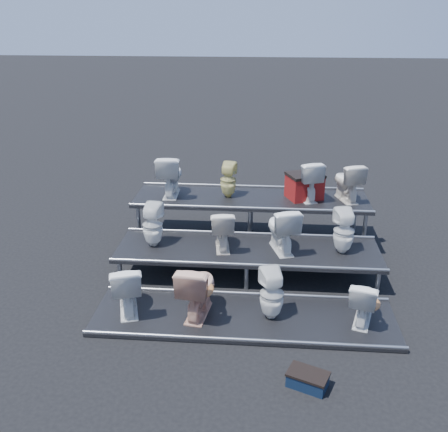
# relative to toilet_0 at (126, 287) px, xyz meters

# --- Properties ---
(ground) EXTENTS (80.00, 80.00, 0.00)m
(ground) POSITION_rel_toilet_0_xyz_m (1.64, 1.30, -0.44)
(ground) COLOR black
(ground) RESTS_ON ground
(tier_front) EXTENTS (4.20, 1.20, 0.06)m
(tier_front) POSITION_rel_toilet_0_xyz_m (1.64, 0.00, -0.41)
(tier_front) COLOR black
(tier_front) RESTS_ON ground
(tier_mid) EXTENTS (4.20, 1.20, 0.46)m
(tier_mid) POSITION_rel_toilet_0_xyz_m (1.64, 1.30, -0.21)
(tier_mid) COLOR black
(tier_mid) RESTS_ON ground
(tier_back) EXTENTS (4.20, 1.20, 0.86)m
(tier_back) POSITION_rel_toilet_0_xyz_m (1.64, 2.60, -0.01)
(tier_back) COLOR black
(tier_back) RESTS_ON ground
(toilet_0) EXTENTS (0.62, 0.83, 0.75)m
(toilet_0) POSITION_rel_toilet_0_xyz_m (0.00, 0.00, 0.00)
(toilet_0) COLOR white
(toilet_0) RESTS_ON tier_front
(toilet_1) EXTENTS (0.55, 0.84, 0.81)m
(toilet_1) POSITION_rel_toilet_0_xyz_m (1.00, 0.00, 0.03)
(toilet_1) COLOR #E1A88C
(toilet_1) RESTS_ON tier_front
(toilet_2) EXTENTS (0.41, 0.42, 0.73)m
(toilet_2) POSITION_rel_toilet_0_xyz_m (2.02, 0.00, -0.01)
(toilet_2) COLOR white
(toilet_2) RESTS_ON tier_front
(toilet_3) EXTENTS (0.53, 0.71, 0.65)m
(toilet_3) POSITION_rel_toilet_0_xyz_m (3.26, 0.00, -0.05)
(toilet_3) COLOR white
(toilet_3) RESTS_ON tier_front
(toilet_4) EXTENTS (0.36, 0.36, 0.72)m
(toilet_4) POSITION_rel_toilet_0_xyz_m (0.11, 1.30, 0.38)
(toilet_4) COLOR white
(toilet_4) RESTS_ON tier_mid
(toilet_5) EXTENTS (0.45, 0.69, 0.66)m
(toilet_5) POSITION_rel_toilet_0_xyz_m (1.23, 1.30, 0.36)
(toilet_5) COLOR silver
(toilet_5) RESTS_ON tier_mid
(toilet_6) EXTENTS (0.61, 0.82, 0.75)m
(toilet_6) POSITION_rel_toilet_0_xyz_m (2.17, 1.30, 0.40)
(toilet_6) COLOR white
(toilet_6) RESTS_ON tier_mid
(toilet_7) EXTENTS (0.38, 0.38, 0.72)m
(toilet_7) POSITION_rel_toilet_0_xyz_m (3.13, 1.30, 0.38)
(toilet_7) COLOR white
(toilet_7) RESTS_ON tier_mid
(toilet_8) EXTENTS (0.45, 0.76, 0.76)m
(toilet_8) POSITION_rel_toilet_0_xyz_m (0.18, 2.60, 0.80)
(toilet_8) COLOR white
(toilet_8) RESTS_ON tier_back
(toilet_9) EXTENTS (0.33, 0.33, 0.63)m
(toilet_9) POSITION_rel_toilet_0_xyz_m (1.23, 2.60, 0.74)
(toilet_9) COLOR #DCD382
(toilet_9) RESTS_ON tier_back
(toilet_10) EXTENTS (0.61, 0.80, 0.72)m
(toilet_10) POSITION_rel_toilet_0_xyz_m (2.61, 2.60, 0.78)
(toilet_10) COLOR white
(toilet_10) RESTS_ON tier_back
(toilet_11) EXTENTS (0.58, 0.77, 0.69)m
(toilet_11) POSITION_rel_toilet_0_xyz_m (3.33, 2.60, 0.77)
(toilet_11) COLOR silver
(toilet_11) RESTS_ON tier_back
(red_crate) EXTENTS (0.71, 0.64, 0.41)m
(red_crate) POSITION_rel_toilet_0_xyz_m (2.59, 2.63, 0.63)
(red_crate) COLOR maroon
(red_crate) RESTS_ON tier_back
(step_stool) EXTENTS (0.51, 0.41, 0.16)m
(step_stool) POSITION_rel_toilet_0_xyz_m (2.43, -1.28, -0.36)
(step_stool) COLOR black
(step_stool) RESTS_ON ground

